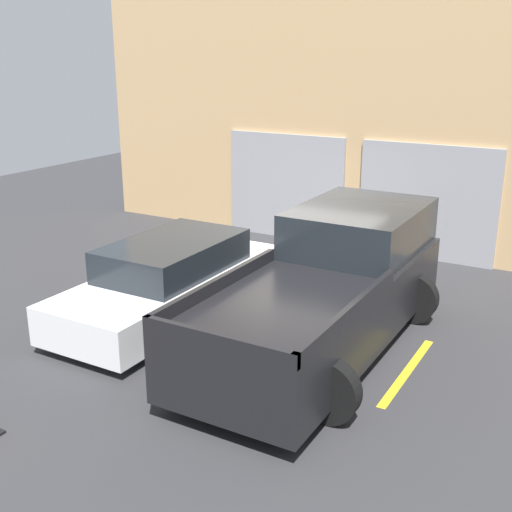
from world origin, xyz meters
The scene contains 7 objects.
ground_plane centered at (0.00, 0.00, 0.00)m, with size 28.00×28.00×0.00m, color #2D2D30.
shophouse_building centered at (0.00, 3.29, 2.86)m, with size 13.64×0.68×5.81m.
pickup_truck centered at (1.35, -1.80, 0.87)m, with size 2.57×5.48×1.87m.
sedan_white centered at (-1.35, -2.09, 0.60)m, with size 2.13×4.46×1.27m.
parking_stripe_far_left centered at (-2.70, -2.12, 0.00)m, with size 0.12×2.20×0.01m, color gold.
parking_stripe_left centered at (0.00, -2.12, 0.00)m, with size 0.12×2.20×0.01m, color gold.
parking_stripe_centre centered at (2.70, -2.12, 0.00)m, with size 0.12×2.20×0.01m, color gold.
Camera 1 is at (4.83, -10.04, 4.24)m, focal length 45.00 mm.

